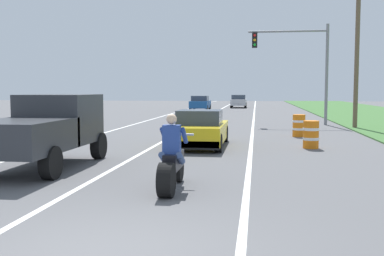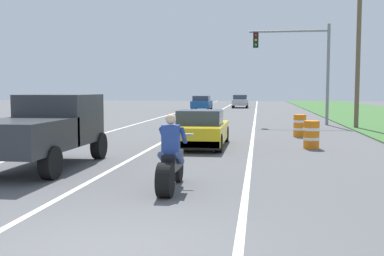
{
  "view_description": "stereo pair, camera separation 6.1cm",
  "coord_description": "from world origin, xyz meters",
  "px_view_note": "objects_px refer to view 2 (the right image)",
  "views": [
    {
      "loc": [
        1.98,
        -5.46,
        2.13
      ],
      "look_at": [
        0.12,
        7.85,
        1.0
      ],
      "focal_mm": 43.12,
      "sensor_mm": 36.0,
      "label": 1
    },
    {
      "loc": [
        2.04,
        -5.45,
        2.13
      ],
      "look_at": [
        0.12,
        7.85,
        1.0
      ],
      "focal_mm": 43.12,
      "sensor_mm": 36.0,
      "label": 2
    }
  ],
  "objects_px": {
    "construction_barrel_mid": "(300,126)",
    "distant_car_far_ahead": "(202,103)",
    "sports_car_yellow": "(201,130)",
    "traffic_light_mast_near": "(303,58)",
    "construction_barrel_nearest": "(311,134)",
    "distant_car_further_ahead": "(240,101)",
    "motorcycle_with_rider": "(171,163)",
    "pickup_truck_left_lane_dark_grey": "(46,127)"
  },
  "relations": [
    {
      "from": "construction_barrel_mid",
      "to": "distant_car_far_ahead",
      "type": "xyz_separation_m",
      "value": [
        -7.46,
        24.45,
        0.27
      ]
    },
    {
      "from": "sports_car_yellow",
      "to": "traffic_light_mast_near",
      "type": "relative_size",
      "value": 0.72
    },
    {
      "from": "sports_car_yellow",
      "to": "construction_barrel_nearest",
      "type": "relative_size",
      "value": 4.3
    },
    {
      "from": "traffic_light_mast_near",
      "to": "distant_car_further_ahead",
      "type": "bearing_deg",
      "value": 100.44
    },
    {
      "from": "construction_barrel_nearest",
      "to": "construction_barrel_mid",
      "type": "distance_m",
      "value": 4.17
    },
    {
      "from": "construction_barrel_mid",
      "to": "motorcycle_with_rider",
      "type": "bearing_deg",
      "value": -107.23
    },
    {
      "from": "pickup_truck_left_lane_dark_grey",
      "to": "construction_barrel_mid",
      "type": "distance_m",
      "value": 12.06
    },
    {
      "from": "sports_car_yellow",
      "to": "distant_car_far_ahead",
      "type": "height_order",
      "value": "distant_car_far_ahead"
    },
    {
      "from": "sports_car_yellow",
      "to": "traffic_light_mast_near",
      "type": "distance_m",
      "value": 12.9
    },
    {
      "from": "distant_car_far_ahead",
      "to": "pickup_truck_left_lane_dark_grey",
      "type": "bearing_deg",
      "value": -90.2
    },
    {
      "from": "construction_barrel_mid",
      "to": "distant_car_further_ahead",
      "type": "distance_m",
      "value": 33.2
    },
    {
      "from": "construction_barrel_mid",
      "to": "distant_car_further_ahead",
      "type": "relative_size",
      "value": 0.25
    },
    {
      "from": "motorcycle_with_rider",
      "to": "sports_car_yellow",
      "type": "relative_size",
      "value": 0.51
    },
    {
      "from": "traffic_light_mast_near",
      "to": "distant_car_far_ahead",
      "type": "distance_m",
      "value": 19.27
    },
    {
      "from": "distant_car_far_ahead",
      "to": "construction_barrel_nearest",
      "type": "bearing_deg",
      "value": -75.29
    },
    {
      "from": "construction_barrel_mid",
      "to": "distant_car_further_ahead",
      "type": "bearing_deg",
      "value": 96.87
    },
    {
      "from": "motorcycle_with_rider",
      "to": "distant_car_further_ahead",
      "type": "height_order",
      "value": "motorcycle_with_rider"
    },
    {
      "from": "traffic_light_mast_near",
      "to": "construction_barrel_nearest",
      "type": "distance_m",
      "value": 12.03
    },
    {
      "from": "construction_barrel_nearest",
      "to": "distant_car_far_ahead",
      "type": "distance_m",
      "value": 29.59
    },
    {
      "from": "sports_car_yellow",
      "to": "distant_car_further_ahead",
      "type": "height_order",
      "value": "distant_car_further_ahead"
    },
    {
      "from": "construction_barrel_nearest",
      "to": "traffic_light_mast_near",
      "type": "bearing_deg",
      "value": 86.54
    },
    {
      "from": "construction_barrel_nearest",
      "to": "construction_barrel_mid",
      "type": "xyz_separation_m",
      "value": [
        -0.06,
        4.17,
        0.0
      ]
    },
    {
      "from": "motorcycle_with_rider",
      "to": "distant_car_far_ahead",
      "type": "height_order",
      "value": "motorcycle_with_rider"
    },
    {
      "from": "sports_car_yellow",
      "to": "construction_barrel_mid",
      "type": "height_order",
      "value": "sports_car_yellow"
    },
    {
      "from": "distant_car_far_ahead",
      "to": "distant_car_further_ahead",
      "type": "bearing_deg",
      "value": 67.73
    },
    {
      "from": "pickup_truck_left_lane_dark_grey",
      "to": "distant_car_further_ahead",
      "type": "relative_size",
      "value": 1.2
    },
    {
      "from": "traffic_light_mast_near",
      "to": "construction_barrel_mid",
      "type": "xyz_separation_m",
      "value": [
        -0.75,
        -7.32,
        -3.5
      ]
    },
    {
      "from": "sports_car_yellow",
      "to": "traffic_light_mast_near",
      "type": "xyz_separation_m",
      "value": [
        4.72,
        11.52,
        3.38
      ]
    },
    {
      "from": "distant_car_far_ahead",
      "to": "distant_car_further_ahead",
      "type": "distance_m",
      "value": 9.2
    },
    {
      "from": "pickup_truck_left_lane_dark_grey",
      "to": "distant_car_far_ahead",
      "type": "height_order",
      "value": "pickup_truck_left_lane_dark_grey"
    },
    {
      "from": "traffic_light_mast_near",
      "to": "distant_car_further_ahead",
      "type": "relative_size",
      "value": 1.5
    },
    {
      "from": "sports_car_yellow",
      "to": "distant_car_far_ahead",
      "type": "xyz_separation_m",
      "value": [
        -3.49,
        28.65,
        0.14
      ]
    },
    {
      "from": "sports_car_yellow",
      "to": "motorcycle_with_rider",
      "type": "bearing_deg",
      "value": -87.58
    },
    {
      "from": "motorcycle_with_rider",
      "to": "construction_barrel_mid",
      "type": "xyz_separation_m",
      "value": [
        3.65,
        11.78,
        -0.09
      ]
    },
    {
      "from": "sports_car_yellow",
      "to": "distant_car_further_ahead",
      "type": "relative_size",
      "value": 1.08
    },
    {
      "from": "motorcycle_with_rider",
      "to": "construction_barrel_mid",
      "type": "bearing_deg",
      "value": 72.77
    },
    {
      "from": "sports_car_yellow",
      "to": "construction_barrel_nearest",
      "type": "bearing_deg",
      "value": 0.43
    },
    {
      "from": "sports_car_yellow",
      "to": "construction_barrel_mid",
      "type": "distance_m",
      "value": 5.78
    },
    {
      "from": "construction_barrel_mid",
      "to": "distant_car_far_ahead",
      "type": "height_order",
      "value": "distant_car_far_ahead"
    },
    {
      "from": "construction_barrel_nearest",
      "to": "distant_car_far_ahead",
      "type": "height_order",
      "value": "distant_car_far_ahead"
    },
    {
      "from": "motorcycle_with_rider",
      "to": "construction_barrel_nearest",
      "type": "xyz_separation_m",
      "value": [
        3.71,
        7.62,
        -0.09
      ]
    },
    {
      "from": "construction_barrel_nearest",
      "to": "distant_car_further_ahead",
      "type": "height_order",
      "value": "distant_car_further_ahead"
    }
  ]
}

